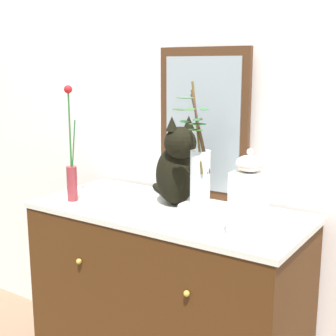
{
  "coord_description": "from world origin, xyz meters",
  "views": [
    {
      "loc": [
        1.11,
        -1.67,
        1.55
      ],
      "look_at": [
        0.0,
        0.0,
        1.12
      ],
      "focal_mm": 51.78,
      "sensor_mm": 36.0,
      "label": 1
    }
  ],
  "objects_px": {
    "cat_sitting": "(176,167)",
    "vase_slim_green": "(72,171)",
    "sideboard": "(168,308)",
    "jar_lidded_porcelain": "(248,198)",
    "mirror_leaning": "(203,124)",
    "vase_glass_clear": "(200,172)",
    "bowl_porcelain": "(200,213)"
  },
  "relations": [
    {
      "from": "vase_glass_clear",
      "to": "jar_lidded_porcelain",
      "type": "distance_m",
      "value": 0.26
    },
    {
      "from": "cat_sitting",
      "to": "vase_slim_green",
      "type": "relative_size",
      "value": 0.77
    },
    {
      "from": "vase_glass_clear",
      "to": "jar_lidded_porcelain",
      "type": "xyz_separation_m",
      "value": [
        0.24,
        -0.07,
        -0.05
      ]
    },
    {
      "from": "vase_glass_clear",
      "to": "vase_slim_green",
      "type": "bearing_deg",
      "value": -173.45
    },
    {
      "from": "sideboard",
      "to": "vase_glass_clear",
      "type": "bearing_deg",
      "value": -17.87
    },
    {
      "from": "jar_lidded_porcelain",
      "to": "mirror_leaning",
      "type": "bearing_deg",
      "value": 136.52
    },
    {
      "from": "sideboard",
      "to": "vase_slim_green",
      "type": "height_order",
      "value": "vase_slim_green"
    },
    {
      "from": "mirror_leaning",
      "to": "vase_glass_clear",
      "type": "xyz_separation_m",
      "value": [
        0.16,
        -0.31,
        -0.15
      ]
    },
    {
      "from": "vase_slim_green",
      "to": "bowl_porcelain",
      "type": "xyz_separation_m",
      "value": [
        0.62,
        0.08,
        -0.11
      ]
    },
    {
      "from": "bowl_porcelain",
      "to": "cat_sitting",
      "type": "bearing_deg",
      "value": 146.48
    },
    {
      "from": "sideboard",
      "to": "cat_sitting",
      "type": "relative_size",
      "value": 3.03
    },
    {
      "from": "vase_slim_green",
      "to": "vase_glass_clear",
      "type": "relative_size",
      "value": 1.06
    },
    {
      "from": "vase_slim_green",
      "to": "vase_glass_clear",
      "type": "bearing_deg",
      "value": 6.55
    },
    {
      "from": "cat_sitting",
      "to": "vase_glass_clear",
      "type": "height_order",
      "value": "vase_glass_clear"
    },
    {
      "from": "mirror_leaning",
      "to": "jar_lidded_porcelain",
      "type": "bearing_deg",
      "value": -43.48
    },
    {
      "from": "cat_sitting",
      "to": "vase_glass_clear",
      "type": "xyz_separation_m",
      "value": [
        0.19,
        -0.13,
        0.03
      ]
    },
    {
      "from": "mirror_leaning",
      "to": "vase_slim_green",
      "type": "relative_size",
      "value": 1.32
    },
    {
      "from": "sideboard",
      "to": "vase_glass_clear",
      "type": "relative_size",
      "value": 2.46
    },
    {
      "from": "cat_sitting",
      "to": "jar_lidded_porcelain",
      "type": "bearing_deg",
      "value": -25.13
    },
    {
      "from": "vase_glass_clear",
      "to": "sideboard",
      "type": "bearing_deg",
      "value": 162.13
    },
    {
      "from": "sideboard",
      "to": "mirror_leaning",
      "type": "xyz_separation_m",
      "value": [
        0.03,
        0.25,
        0.81
      ]
    },
    {
      "from": "vase_slim_green",
      "to": "bowl_porcelain",
      "type": "height_order",
      "value": "vase_slim_green"
    },
    {
      "from": "bowl_porcelain",
      "to": "vase_glass_clear",
      "type": "relative_size",
      "value": 0.36
    },
    {
      "from": "cat_sitting",
      "to": "vase_slim_green",
      "type": "bearing_deg",
      "value": -154.53
    },
    {
      "from": "sideboard",
      "to": "jar_lidded_porcelain",
      "type": "relative_size",
      "value": 3.73
    },
    {
      "from": "bowl_porcelain",
      "to": "vase_glass_clear",
      "type": "bearing_deg",
      "value": -92.06
    },
    {
      "from": "cat_sitting",
      "to": "jar_lidded_porcelain",
      "type": "distance_m",
      "value": 0.48
    },
    {
      "from": "sideboard",
      "to": "vase_glass_clear",
      "type": "xyz_separation_m",
      "value": [
        0.19,
        -0.06,
        0.66
      ]
    },
    {
      "from": "vase_slim_green",
      "to": "bowl_porcelain",
      "type": "distance_m",
      "value": 0.64
    },
    {
      "from": "vase_slim_green",
      "to": "jar_lidded_porcelain",
      "type": "distance_m",
      "value": 0.86
    },
    {
      "from": "mirror_leaning",
      "to": "jar_lidded_porcelain",
      "type": "distance_m",
      "value": 0.59
    },
    {
      "from": "sideboard",
      "to": "jar_lidded_porcelain",
      "type": "height_order",
      "value": "jar_lidded_porcelain"
    }
  ]
}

